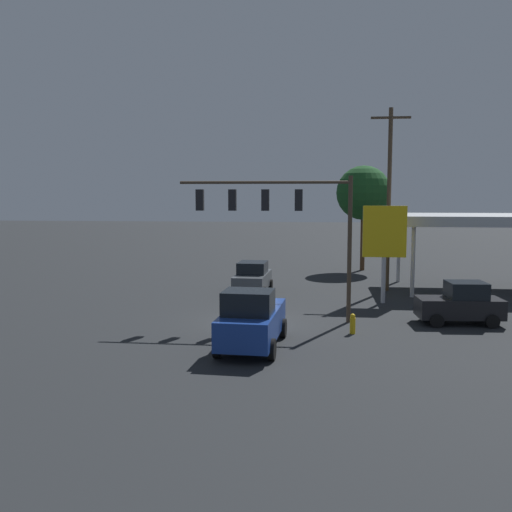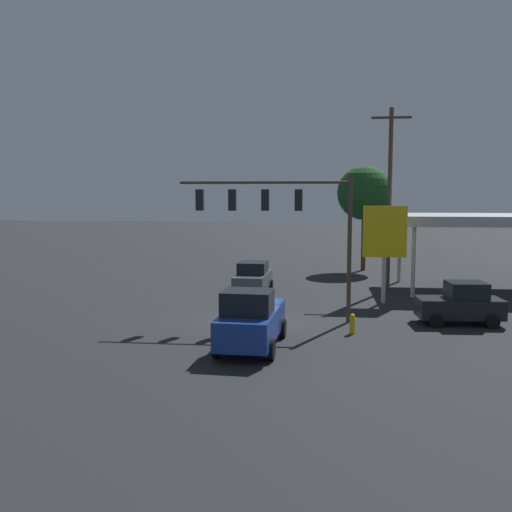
{
  "view_description": "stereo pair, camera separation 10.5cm",
  "coord_description": "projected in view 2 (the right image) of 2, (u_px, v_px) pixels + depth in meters",
  "views": [
    {
      "loc": [
        -3.07,
        26.12,
        5.96
      ],
      "look_at": [
        0.0,
        -2.0,
        2.92
      ],
      "focal_mm": 40.0,
      "sensor_mm": 36.0,
      "label": 1
    },
    {
      "loc": [
        -3.17,
        26.11,
        5.96
      ],
      "look_at": [
        0.0,
        -2.0,
        2.92
      ],
      "focal_mm": 40.0,
      "sensor_mm": 36.0,
      "label": 2
    }
  ],
  "objects": [
    {
      "name": "street_tree",
      "position": [
        364.0,
        193.0,
        44.7
      ],
      "size": [
        4.26,
        4.26,
        8.26
      ],
      "color": "#4C331E",
      "rests_on": "ground"
    },
    {
      "name": "traffic_signal_assembly",
      "position": [
        280.0,
        211.0,
        26.61
      ],
      "size": [
        8.08,
        0.43,
        6.84
      ],
      "color": "#473828",
      "rests_on": "ground"
    },
    {
      "name": "sedan_waiting",
      "position": [
        253.0,
        278.0,
        34.59
      ],
      "size": [
        2.22,
        4.48,
        1.93
      ],
      "rotation": [
        0.0,
        0.0,
        1.52
      ],
      "color": "#474C51",
      "rests_on": "ground"
    },
    {
      "name": "utility_pole",
      "position": [
        389.0,
        196.0,
        35.01
      ],
      "size": [
        2.4,
        0.26,
        11.23
      ],
      "color": "#473828",
      "rests_on": "ground"
    },
    {
      "name": "gas_station_canopy",
      "position": [
        486.0,
        220.0,
        35.34
      ],
      "size": [
        10.85,
        7.18,
        4.74
      ],
      "color": "#B2B7BC",
      "rests_on": "ground"
    },
    {
      "name": "pickup_parked",
      "position": [
        251.0,
        320.0,
        22.17
      ],
      "size": [
        2.51,
        5.31,
        2.4
      ],
      "rotation": [
        0.0,
        0.0,
        1.51
      ],
      "color": "navy",
      "rests_on": "ground"
    },
    {
      "name": "fire_hydrant",
      "position": [
        352.0,
        324.0,
        24.51
      ],
      "size": [
        0.24,
        0.24,
        0.88
      ],
      "color": "gold",
      "rests_on": "ground"
    },
    {
      "name": "ground_plane",
      "position": [
        251.0,
        322.0,
        26.78
      ],
      "size": [
        200.0,
        200.0,
        0.0
      ],
      "primitive_type": "plane",
      "color": "black"
    },
    {
      "name": "hatchback_crossing",
      "position": [
        461.0,
        304.0,
        26.35
      ],
      "size": [
        3.9,
        2.15,
        1.97
      ],
      "rotation": [
        0.0,
        0.0,
        0.06
      ],
      "color": "black",
      "rests_on": "ground"
    },
    {
      "name": "price_sign",
      "position": [
        385.0,
        235.0,
        31.21
      ],
      "size": [
        2.36,
        0.27,
        5.37
      ],
      "color": "#B7B7BC",
      "rests_on": "ground"
    }
  ]
}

